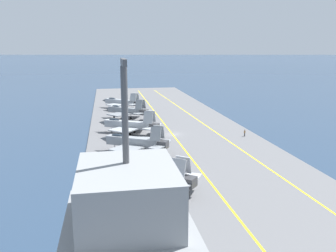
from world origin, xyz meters
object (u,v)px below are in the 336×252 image
Objects in this scene: parked_jet_fourth at (126,110)px; parked_jet_third at (129,125)px; parked_jet_nearest at (150,174)px; parked_jet_fifth at (121,102)px; parked_jet_second at (134,142)px; crew_brown_vest at (245,133)px.

parked_jet_third is at bearing 178.77° from parked_jet_fourth.
parked_jet_third reaches higher than parked_jet_nearest.
parked_jet_nearest is 36.47m from parked_jet_third.
parked_jet_second is at bearing 179.98° from parked_jet_fifth.
parked_jet_nearest reaches higher than crew_brown_vest.
parked_jet_second is 8.73× the size of crew_brown_vest.
parked_jet_fourth is at bearing -0.87° from parked_jet_second.
parked_jet_second is at bearing 108.70° from crew_brown_vest.
parked_jet_nearest is 8.64× the size of crew_brown_vest.
parked_jet_fifth is at bearing 1.59° from parked_jet_fourth.
parked_jet_nearest is 19.23m from parked_jet_second.
parked_jet_fourth is 18.94m from parked_jet_fifth.
parked_jet_third is (17.25, -0.14, -0.10)m from parked_jet_second.
parked_jet_nearest is 39.67m from crew_brown_vest.
parked_jet_third is (36.47, 0.75, 0.05)m from parked_jet_nearest.
crew_brown_vest is (9.54, -28.18, -1.55)m from parked_jet_second.
parked_jet_third reaches higher than parked_jet_fifth.
parked_jet_third is at bearing 1.17° from parked_jet_nearest.
parked_jet_nearest is at bearing -177.36° from parked_jet_second.
parked_jet_fifth is 53.47m from crew_brown_vest.
parked_jet_second is 0.98× the size of parked_jet_fifth.
crew_brown_vest is at bearing -43.51° from parked_jet_nearest.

